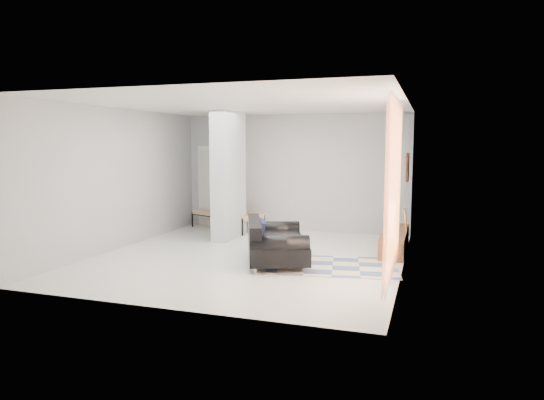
% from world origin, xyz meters
% --- Properties ---
extents(floor, '(6.00, 6.00, 0.00)m').
position_xyz_m(floor, '(0.00, 0.00, 0.00)').
color(floor, white).
rests_on(floor, ground).
extents(ceiling, '(6.00, 6.00, 0.00)m').
position_xyz_m(ceiling, '(0.00, 0.00, 2.80)').
color(ceiling, white).
rests_on(ceiling, wall_back).
extents(wall_back, '(6.00, 0.00, 6.00)m').
position_xyz_m(wall_back, '(0.00, 3.00, 1.40)').
color(wall_back, '#AFB1B3').
rests_on(wall_back, ground).
extents(wall_front, '(6.00, 0.00, 6.00)m').
position_xyz_m(wall_front, '(0.00, -3.00, 1.40)').
color(wall_front, '#AFB1B3').
rests_on(wall_front, ground).
extents(wall_left, '(0.00, 6.00, 6.00)m').
position_xyz_m(wall_left, '(-2.75, 0.00, 1.40)').
color(wall_left, '#AFB1B3').
rests_on(wall_left, ground).
extents(wall_right, '(0.00, 6.00, 6.00)m').
position_xyz_m(wall_right, '(2.75, 0.00, 1.40)').
color(wall_right, '#AFB1B3').
rests_on(wall_right, ground).
extents(partition_column, '(0.35, 1.20, 2.80)m').
position_xyz_m(partition_column, '(-1.10, 1.60, 1.40)').
color(partition_column, silver).
rests_on(partition_column, floor).
extents(hallway_door, '(0.85, 0.06, 2.04)m').
position_xyz_m(hallway_door, '(-2.10, 2.96, 1.02)').
color(hallway_door, white).
rests_on(hallway_door, floor).
extents(curtain, '(0.00, 2.55, 2.55)m').
position_xyz_m(curtain, '(2.67, -1.15, 1.45)').
color(curtain, orange).
rests_on(curtain, wall_right).
extents(wall_art, '(0.04, 0.45, 0.55)m').
position_xyz_m(wall_art, '(2.72, 1.37, 1.65)').
color(wall_art, '#361B0E').
rests_on(wall_art, wall_right).
extents(media_console, '(0.45, 1.96, 0.80)m').
position_xyz_m(media_console, '(2.52, 1.37, 0.20)').
color(media_console, brown).
rests_on(media_console, floor).
extents(loveseat, '(1.54, 1.93, 0.76)m').
position_xyz_m(loveseat, '(0.54, -0.24, 0.35)').
color(loveseat, silver).
rests_on(loveseat, floor).
extents(daybed, '(1.98, 1.44, 0.77)m').
position_xyz_m(daybed, '(-1.59, 2.63, 0.41)').
color(daybed, black).
rests_on(daybed, floor).
extents(area_rug, '(2.39, 1.80, 0.01)m').
position_xyz_m(area_rug, '(1.60, -0.20, 0.01)').
color(area_rug, beige).
rests_on(area_rug, floor).
extents(cylinder_lamp, '(0.12, 0.12, 0.66)m').
position_xyz_m(cylinder_lamp, '(2.50, 0.79, 0.73)').
color(cylinder_lamp, silver).
rests_on(cylinder_lamp, media_console).
extents(bronze_figurine, '(0.13, 0.13, 0.22)m').
position_xyz_m(bronze_figurine, '(2.47, 2.15, 0.51)').
color(bronze_figurine, black).
rests_on(bronze_figurine, media_console).
extents(vase, '(0.17, 0.17, 0.17)m').
position_xyz_m(vase, '(2.47, 1.20, 0.48)').
color(vase, silver).
rests_on(vase, media_console).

